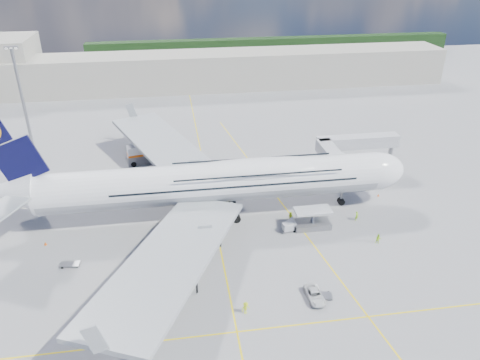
{
  "coord_description": "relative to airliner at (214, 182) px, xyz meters",
  "views": [
    {
      "loc": [
        -6.61,
        -65.13,
        45.99
      ],
      "look_at": [
        4.76,
        8.0,
        7.93
      ],
      "focal_mm": 35.0,
      "sensor_mm": 36.0,
      "label": 1
    }
  ],
  "objects": [
    {
      "name": "ground",
      "position": [
        -0.26,
        -10.0,
        -6.87
      ],
      "size": [
        300.0,
        300.0,
        0.0
      ],
      "primitive_type": "plane",
      "color": "gray",
      "rests_on": "ground"
    },
    {
      "name": "taxi_line_main",
      "position": [
        -0.26,
        -10.0,
        -6.86
      ],
      "size": [
        0.25,
        220.0,
        0.01
      ],
      "primitive_type": "cube",
      "color": "yellow",
      "rests_on": "ground"
    },
    {
      "name": "taxi_line_cross",
      "position": [
        -0.26,
        -30.0,
        -6.86
      ],
      "size": [
        120.0,
        0.25,
        0.01
      ],
      "primitive_type": "cube",
      "color": "yellow",
      "rests_on": "ground"
    },
    {
      "name": "taxi_line_diag",
      "position": [
        13.74,
        -0.0,
        -6.86
      ],
      "size": [
        14.16,
        99.06,
        0.01
      ],
      "primitive_type": "cube",
      "rotation": [
        0.0,
        0.0,
        0.14
      ],
      "color": "yellow",
      "rests_on": "ground"
    },
    {
      "name": "airliner",
      "position": [
        0.0,
        0.0,
        0.0
      ],
      "size": [
        77.26,
        79.15,
        23.71
      ],
      "color": "white",
      "rests_on": "ground"
    },
    {
      "name": "jet_bridge",
      "position": [
        29.55,
        10.94,
        -0.02
      ],
      "size": [
        18.8,
        12.1,
        8.5
      ],
      "color": "#B7B7BC",
      "rests_on": "ground"
    },
    {
      "name": "cargo_loader",
      "position": [
        16.56,
        -7.11,
        -5.62
      ],
      "size": [
        8.53,
        3.2,
        3.67
      ],
      "color": "silver",
      "rests_on": "ground"
    },
    {
      "name": "light_mast",
      "position": [
        -40.26,
        35.0,
        6.34
      ],
      "size": [
        3.0,
        0.7,
        25.5
      ],
      "color": "gray",
      "rests_on": "ground"
    },
    {
      "name": "terminal",
      "position": [
        -0.26,
        85.0,
        -0.87
      ],
      "size": [
        180.0,
        16.0,
        12.0
      ],
      "primitive_type": "cube",
      "color": "#B2AD9E",
      "rests_on": "ground"
    },
    {
      "name": "tree_line",
      "position": [
        39.74,
        130.0,
        -2.87
      ],
      "size": [
        160.0,
        6.0,
        8.0
      ],
      "primitive_type": "cube",
      "color": "#193814",
      "rests_on": "ground"
    },
    {
      "name": "dolly_row_a",
      "position": [
        -10.82,
        -15.17,
        -5.8
      ],
      "size": [
        3.35,
        2.11,
        1.99
      ],
      "rotation": [
        0.0,
        0.0,
        -0.15
      ],
      "color": "gray",
      "rests_on": "ground"
    },
    {
      "name": "dolly_row_b",
      "position": [
        -10.82,
        -10.26,
        -5.82
      ],
      "size": [
        3.28,
        2.06,
        1.95
      ],
      "rotation": [
        0.0,
        0.0,
        -0.14
      ],
      "color": "gray",
      "rests_on": "ground"
    },
    {
      "name": "dolly_row_c",
      "position": [
        -10.52,
        -15.5,
        -6.53
      ],
      "size": [
        3.14,
        1.84,
        0.44
      ],
      "rotation": [
        0.0,
        0.0,
        -0.08
      ],
      "color": "gray",
      "rests_on": "ground"
    },
    {
      "name": "dolly_back",
      "position": [
        -24.27,
        -12.05,
        -6.54
      ],
      "size": [
        3.04,
        1.87,
        0.42
      ],
      "rotation": [
        0.0,
        0.0,
        -0.12
      ],
      "color": "gray",
      "rests_on": "ground"
    },
    {
      "name": "dolly_nose_far",
      "position": [
        12.89,
        -25.26,
        -6.54
      ],
      "size": [
        3.14,
        2.13,
        0.42
      ],
      "rotation": [
        0.0,
        0.0,
        -0.22
      ],
      "color": "gray",
      "rests_on": "ground"
    },
    {
      "name": "dolly_nose_near",
      "position": [
        12.18,
        -7.75,
        -5.99
      ],
      "size": [
        2.78,
        1.82,
        1.63
      ],
      "rotation": [
        0.0,
        0.0,
        0.19
      ],
      "color": "gray",
      "rests_on": "ground"
    },
    {
      "name": "baggage_tug",
      "position": [
        -7.37,
        -19.28,
        -6.11
      ],
      "size": [
        2.86,
        1.56,
        1.71
      ],
      "rotation": [
        0.0,
        0.0,
        -0.11
      ],
      "color": "white",
      "rests_on": "ground"
    },
    {
      "name": "catering_truck_inner",
      "position": [
        -13.94,
        25.22,
        -4.79
      ],
      "size": [
        7.72,
        3.97,
        4.39
      ],
      "rotation": [
        0.0,
        0.0,
        0.19
      ],
      "color": "gray",
      "rests_on": "ground"
    },
    {
      "name": "catering_truck_outer",
      "position": [
        -13.1,
        40.93,
        -4.89
      ],
      "size": [
        7.41,
        3.54,
        4.26
      ],
      "rotation": [
        0.0,
        0.0,
        0.15
      ],
      "color": "gray",
      "rests_on": "ground"
    },
    {
      "name": "service_van",
      "position": [
        11.72,
        -25.4,
        -6.2
      ],
      "size": [
        2.38,
        4.87,
        1.33
      ],
      "primitive_type": "imported",
      "rotation": [
        0.0,
        0.0,
        0.04
      ],
      "color": "silver",
      "rests_on": "ground"
    },
    {
      "name": "crew_nose",
      "position": [
        25.56,
        -6.08,
        -5.95
      ],
      "size": [
        0.8,
        0.72,
        1.84
      ],
      "primitive_type": "imported",
      "rotation": [
        0.0,
        0.0,
        0.53
      ],
      "color": "#A5EC18",
      "rests_on": "ground"
    },
    {
      "name": "crew_loader",
      "position": [
        26.37,
        -13.78,
        -5.93
      ],
      "size": [
        1.07,
        0.93,
        1.87
      ],
      "primitive_type": "imported",
      "rotation": [
        0.0,
        0.0,
        -0.28
      ],
      "color": "#A1E117",
      "rests_on": "ground"
    },
    {
      "name": "crew_wing",
      "position": [
        -7.29,
        -14.66,
        -5.92
      ],
      "size": [
        0.5,
        1.13,
        1.9
      ],
      "primitive_type": "imported",
      "rotation": [
        0.0,
        0.0,
        1.6
      ],
      "color": "#A2E718",
      "rests_on": "ground"
    },
    {
      "name": "crew_van",
      "position": [
        13.48,
        -4.54,
        -5.91
      ],
      "size": [
        1.1,
        1.09,
        1.92
      ],
      "primitive_type": "imported",
      "rotation": [
        0.0,
        0.0,
        2.38
      ],
      "color": "#D8FF1A",
      "rests_on": "ground"
    },
    {
      "name": "crew_tug",
      "position": [
        1.43,
        -26.8,
        -5.89
      ],
      "size": [
        1.45,
        1.19,
        1.95
      ],
      "primitive_type": "imported",
      "rotation": [
        0.0,
        0.0,
        0.43
      ],
      "color": "#C4DD17",
      "rests_on": "ground"
    },
    {
      "name": "cone_nose",
      "position": [
        33.34,
        1.9,
        -6.6
      ],
      "size": [
        0.43,
        0.43,
        0.55
      ],
      "color": "#FD600D",
      "rests_on": "ground"
    },
    {
      "name": "cone_wing_left_inner",
      "position": [
        -13.12,
        19.68,
        -6.62
      ],
      "size": [
        0.4,
        0.4,
        0.52
      ],
      "color": "#FD600D",
      "rests_on": "ground"
    },
    {
      "name": "cone_wing_left_outer",
      "position": [
        -5.41,
        30.88,
        -6.61
      ],
      "size": [
        0.41,
        0.41,
        0.53
      ],
      "color": "#FD600D",
      "rests_on": "ground"
    },
    {
      "name": "cone_wing_right_inner",
      "position": [
        -9.46,
        -9.29,
        -6.63
      ],
      "size": [
        0.39,
        0.39,
        0.5
      ],
      "color": "#FD600D",
      "rests_on": "ground"
    },
    {
      "name": "cone_wing_right_outer",
      "position": [
        -13.07,
        -21.36,
        -6.59
      ],
      "size": [
        0.46,
        0.46,
        0.58
      ],
      "color": "#FD600D",
      "rests_on": "ground"
    },
    {
      "name": "cone_tail",
      "position": [
        -29.41,
        -5.47,
        -6.57
      ],
      "size": [
        0.48,
        0.48,
        0.61
      ],
      "color": "#FD600D",
      "rests_on": "ground"
    }
  ]
}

